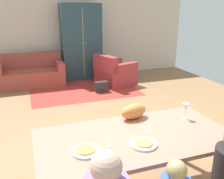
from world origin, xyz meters
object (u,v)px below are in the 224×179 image
at_px(plate_near_child, 144,144).
at_px(cat, 134,111).
at_px(plate_near_man, 86,151).
at_px(handbag, 101,87).
at_px(armoire, 81,42).
at_px(armchair, 114,73).
at_px(wine_glass, 186,108).
at_px(couch, 31,74).
at_px(dining_table, 135,142).

xyz_separation_m(plate_near_child, cat, (0.15, 0.56, 0.08)).
bearing_deg(plate_near_man, handbag, 71.17).
relative_size(cat, armoire, 0.15).
relative_size(cat, armchair, 0.30).
distance_m(armchair, handbag, 0.72).
xyz_separation_m(plate_near_man, wine_glass, (1.22, 0.30, 0.12)).
xyz_separation_m(couch, armoire, (1.44, 0.28, 0.75)).
height_order(couch, armoire, armoire).
xyz_separation_m(plate_near_man, armoire, (1.11, 5.13, 0.28)).
xyz_separation_m(dining_table, armchair, (1.23, 4.06, -0.37)).
distance_m(armchair, armoire, 1.37).
bearing_deg(cat, plate_near_child, -118.16).
distance_m(plate_near_child, handbag, 3.88).
bearing_deg(handbag, couch, 144.05).
relative_size(dining_table, plate_near_man, 7.69).
distance_m(couch, armchair, 2.20).
height_order(cat, couch, cat).
height_order(armchair, handbag, armchair).
bearing_deg(wine_glass, armchair, 82.11).
height_order(cat, armchair, cat).
relative_size(wine_glass, handbag, 0.58).
height_order(plate_near_child, couch, couch).
height_order(wine_glass, cat, wine_glass).
xyz_separation_m(armchair, armoire, (-0.65, 0.95, 0.73)).
bearing_deg(plate_near_child, handbag, 78.98).
xyz_separation_m(wine_glass, cat, (-0.54, 0.20, -0.05)).
height_order(dining_table, couch, couch).
relative_size(dining_table, wine_glass, 10.34).
bearing_deg(couch, plate_near_child, -80.00).
bearing_deg(dining_table, plate_near_child, -90.00).
relative_size(dining_table, plate_near_child, 7.69).
xyz_separation_m(dining_table, wine_glass, (0.69, 0.18, 0.20)).
bearing_deg(plate_near_man, wine_glass, 13.80).
distance_m(dining_table, armoire, 5.05).
bearing_deg(armchair, handbag, -135.89).
bearing_deg(wine_glass, dining_table, -165.43).
distance_m(cat, handbag, 3.32).
distance_m(wine_glass, armoire, 4.83).
bearing_deg(dining_table, couch, 100.37).
distance_m(dining_table, couch, 4.83).
relative_size(plate_near_man, handbag, 0.78).
bearing_deg(plate_near_child, plate_near_man, 173.53).
distance_m(wine_glass, couch, 4.85).
relative_size(couch, handbag, 5.26).
distance_m(wine_glass, armchair, 3.96).
xyz_separation_m(cat, handbag, (0.58, 3.19, -0.71)).
height_order(dining_table, handbag, dining_table).
distance_m(plate_near_man, plate_near_child, 0.53).
distance_m(dining_table, handbag, 3.69).
bearing_deg(armoire, plate_near_child, -96.34).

